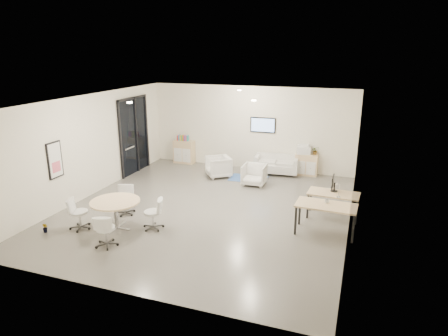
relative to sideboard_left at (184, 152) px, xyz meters
name	(u,v)px	position (x,y,z in m)	size (l,w,h in m)	color
room_shell	(207,157)	(2.74, -4.26, 1.13)	(9.60, 10.60, 4.80)	#5E5B56
glass_door	(134,133)	(-1.21, -1.75, 1.04)	(0.09, 1.90, 2.85)	black
artwork	(55,160)	(-1.23, -5.86, 1.08)	(0.05, 0.54, 1.04)	black
wall_tv	(263,125)	(3.24, 0.20, 1.28)	(0.98, 0.06, 0.58)	black
ceiling_spots	(211,97)	(2.54, -3.43, 2.71)	(3.14, 4.14, 0.03)	#FFEAC6
sideboard_left	(184,152)	(0.00, 0.00, 0.00)	(0.83, 0.43, 0.93)	#D7B981
sideboard_right	(306,164)	(4.99, 0.02, -0.06)	(0.81, 0.39, 0.81)	#D7B981
books	(183,138)	(-0.04, 0.00, 0.58)	(0.48, 0.14, 0.22)	red
printer	(304,149)	(4.85, 0.02, 0.51)	(0.56, 0.49, 0.35)	white
loveseat	(277,165)	(3.91, -0.17, -0.14)	(1.68, 0.94, 0.60)	silver
blue_rug	(248,178)	(3.08, -1.13, -0.46)	(1.33, 0.89, 0.01)	#305993
armchair_left	(218,166)	(1.97, -1.27, -0.05)	(0.81, 0.76, 0.84)	silver
armchair_right	(254,174)	(3.45, -1.71, -0.07)	(0.78, 0.73, 0.80)	silver
desk_rear	(333,195)	(6.25, -3.66, 0.18)	(1.42, 0.77, 0.72)	#D7B981
desk_front	(326,208)	(6.16, -4.77, 0.24)	(1.53, 0.82, 0.78)	#D7B981
monitor	(333,183)	(6.21, -3.51, 0.49)	(0.20, 0.50, 0.44)	black
round_table	(115,204)	(0.98, -6.31, 0.23)	(1.28, 1.28, 0.78)	#D7B981
meeting_chairs	(116,214)	(0.98, -6.31, -0.06)	(2.55, 2.55, 0.82)	white
plant_cabinet	(315,151)	(5.28, 0.05, 0.46)	(0.26, 0.29, 0.23)	#3F7F3F
plant_floor	(46,230)	(-0.62, -7.14, -0.41)	(0.15, 0.27, 0.12)	#3F7F3F
cup	(327,201)	(6.17, -4.65, 0.37)	(0.11, 0.09, 0.11)	white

